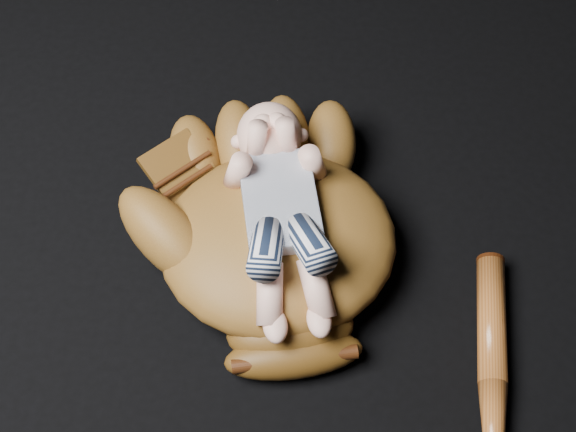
{
  "coord_description": "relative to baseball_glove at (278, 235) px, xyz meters",
  "views": [
    {
      "loc": [
        -0.13,
        -0.54,
        1.13
      ],
      "look_at": [
        -0.16,
        0.15,
        0.08
      ],
      "focal_mm": 55.0,
      "sensor_mm": 36.0,
      "label": 1
    }
  ],
  "objects": [
    {
      "name": "newborn_baby",
      "position": [
        0.01,
        -0.0,
        0.05
      ],
      "size": [
        0.22,
        0.38,
        0.15
      ],
      "primitive_type": null,
      "rotation": [
        0.0,
        0.0,
        0.17
      ],
      "color": "#F3B49D",
      "rests_on": "baseball_glove"
    },
    {
      "name": "baseball_glove",
      "position": [
        0.0,
        0.0,
        0.0
      ],
      "size": [
        0.5,
        0.55,
        0.15
      ],
      "primitive_type": null,
      "rotation": [
        0.0,
        0.0,
        0.17
      ],
      "color": "#5C3913",
      "rests_on": "ground"
    },
    {
      "name": "baseball_bat",
      "position": [
        0.3,
        -0.22,
        -0.06
      ],
      "size": [
        0.07,
        0.44,
        0.04
      ],
      "primitive_type": null,
      "rotation": [
        0.0,
        0.0,
        -0.07
      ],
      "color": "brown",
      "rests_on": "ground"
    }
  ]
}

